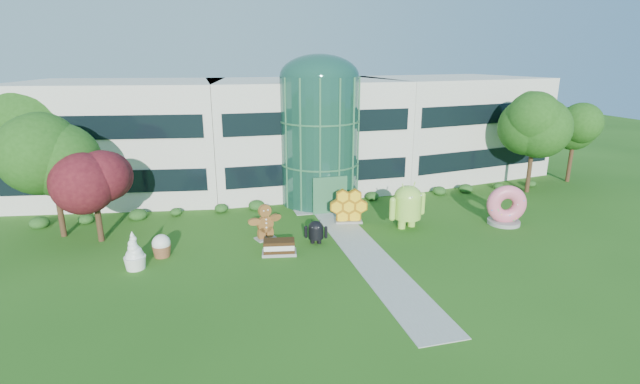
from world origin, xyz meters
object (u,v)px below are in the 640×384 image
object	(u,v)px
android_green	(408,203)
android_black	(316,230)
donut	(506,204)
gingerbread	(265,222)

from	to	relation	value
android_green	android_black	bearing A→B (deg)	176.14
android_green	donut	world-z (taller)	android_green
android_green	android_black	xyz separation A→B (m)	(-6.71, -1.16, -0.88)
android_black	donut	distance (m)	13.56
android_black	android_green	bearing A→B (deg)	28.12
android_green	android_black	distance (m)	6.87
android_black	gingerbread	xyz separation A→B (m)	(-2.94, 1.50, 0.32)
android_black	gingerbread	size ratio (longest dim) A/B	0.67
donut	gingerbread	xyz separation A→B (m)	(-16.49, 1.49, -0.25)
donut	android_black	bearing A→B (deg)	-163.11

